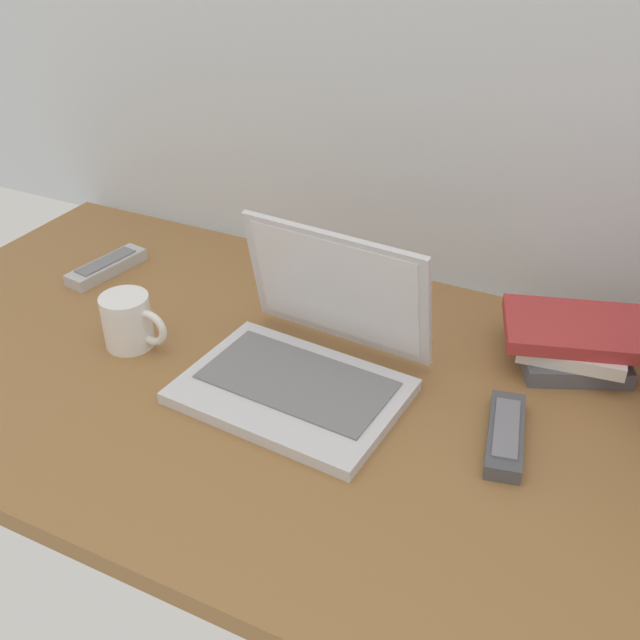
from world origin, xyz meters
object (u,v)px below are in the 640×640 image
remote_control_near (107,267)px  book_stack (573,341)px  coffee_mug (129,322)px  laptop (308,355)px  remote_control_far (505,434)px

remote_control_near → book_stack: 0.83m
coffee_mug → remote_control_near: coffee_mug is taller
remote_control_near → book_stack: (0.82, 0.09, 0.02)m
coffee_mug → book_stack: coffee_mug is taller
laptop → remote_control_far: size_ratio=1.96×
remote_control_far → remote_control_near: bearing=170.2°
laptop → book_stack: 0.41m
remote_control_near → book_stack: bearing=6.4°
laptop → remote_control_near: laptop is taller
coffee_mug → book_stack: size_ratio=0.47×
laptop → remote_control_far: 0.30m
remote_control_near → coffee_mug: bearing=-41.5°
laptop → coffee_mug: laptop is taller
laptop → book_stack: laptop is taller
coffee_mug → book_stack: 0.68m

